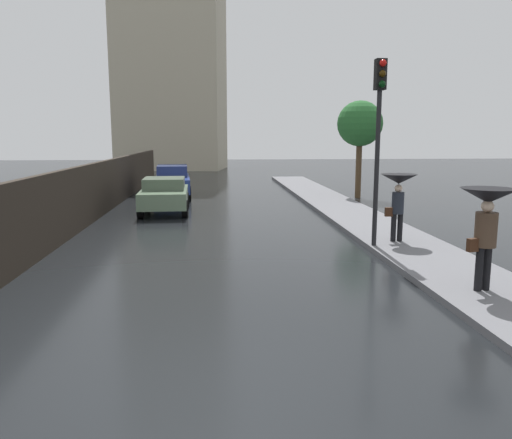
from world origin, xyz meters
TOP-DOWN VIEW (x-y plane):
  - ground at (0.00, 0.00)m, footprint 120.00×120.00m
  - car_blue_near_kerb at (-2.08, 19.56)m, footprint 1.97×4.70m
  - car_green_mid_road at (-1.96, 14.31)m, footprint 1.94×3.89m
  - pedestrian_with_umbrella_near at (4.90, 7.58)m, footprint 0.96×0.96m
  - pedestrian_with_umbrella_far at (4.91, 3.12)m, footprint 0.98×0.98m
  - traffic_light at (4.13, 7.09)m, footprint 0.26×0.39m
  - street_tree_mid at (6.94, 18.54)m, footprint 2.16×2.16m
  - distant_tower at (-3.77, 41.41)m, footprint 9.97×7.50m

SIDE VIEW (x-z plane):
  - ground at x=0.00m, z-range 0.00..0.00m
  - car_green_mid_road at x=-1.96m, z-range 0.04..1.39m
  - car_blue_near_kerb at x=-2.08m, z-range 0.02..1.56m
  - pedestrian_with_umbrella_near at x=4.90m, z-range 0.68..2.49m
  - pedestrian_with_umbrella_far at x=4.91m, z-range 0.68..2.58m
  - traffic_light at x=4.13m, z-range 1.02..5.72m
  - street_tree_mid at x=6.94m, z-range 1.19..5.83m
  - distant_tower at x=-3.77m, z-range 0.00..28.93m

